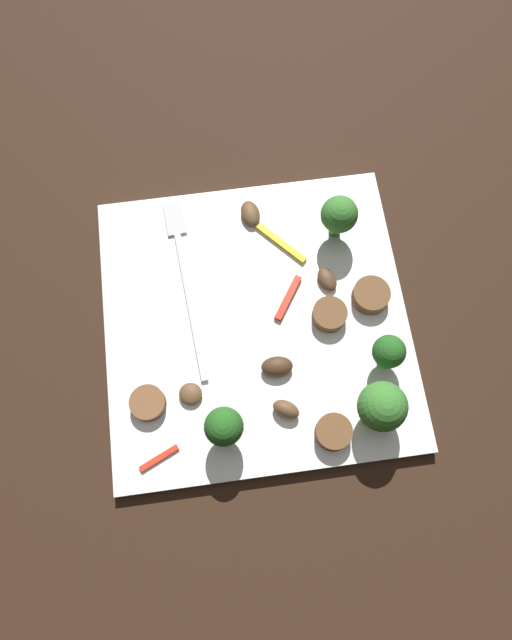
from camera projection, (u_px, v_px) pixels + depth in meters
ground_plane at (256, 324)px, 0.53m from camera, size 1.40×1.40×0.00m
plate at (256, 322)px, 0.52m from camera, size 0.27×0.27×0.01m
fork at (185, 273)px, 0.53m from camera, size 0.18×0.03×0.00m
broccoli_floret_0 at (339, 215)px, 0.52m from camera, size 0.03×0.03×0.05m
broccoli_floret_1 at (389, 352)px, 0.48m from camera, size 0.03×0.03×0.04m
broccoli_floret_2 at (224, 427)px, 0.46m from camera, size 0.03×0.03×0.05m
broccoli_floret_3 at (382, 407)px, 0.46m from camera, size 0.04×0.04×0.05m
sausage_slice_0 at (329, 314)px, 0.51m from camera, size 0.04×0.04×0.01m
sausage_slice_1 at (148, 403)px, 0.49m from camera, size 0.04×0.04×0.01m
sausage_slice_2 at (333, 432)px, 0.48m from camera, size 0.04×0.04×0.01m
sausage_slice_3 at (371, 295)px, 0.52m from camera, size 0.04×0.04×0.01m
mushroom_0 at (327, 279)px, 0.53m from camera, size 0.03×0.02×0.01m
mushroom_1 at (286, 409)px, 0.49m from camera, size 0.03×0.03×0.01m
mushroom_2 at (277, 366)px, 0.50m from camera, size 0.02×0.03×0.01m
mushroom_3 at (190, 394)px, 0.49m from camera, size 0.03×0.03×0.01m
mushroom_4 at (250, 213)px, 0.55m from camera, size 0.03×0.02×0.01m
pepper_strip_0 at (281, 243)px, 0.54m from camera, size 0.05×0.04×0.00m
pepper_strip_1 at (288, 298)px, 0.52m from camera, size 0.04×0.03×0.00m
pepper_strip_2 at (159, 458)px, 0.48m from camera, size 0.02×0.03×0.00m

